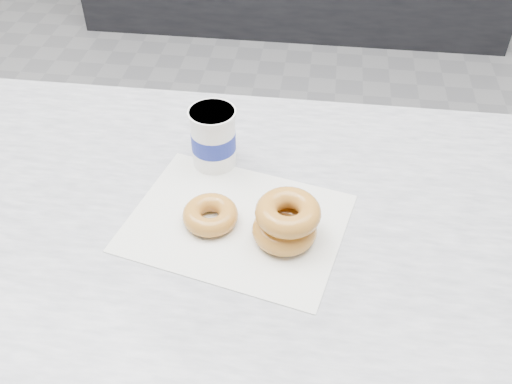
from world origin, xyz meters
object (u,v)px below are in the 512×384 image
donut_stack (286,221)px  coffee_cup (213,137)px  counter (203,366)px  donut_single (210,215)px

donut_stack → coffee_cup: size_ratio=1.26×
counter → donut_stack: donut_stack is taller
donut_single → counter: bearing=177.8°
counter → donut_stack: 0.51m
counter → donut_single: bearing=-2.2°
donut_stack → coffee_cup: coffee_cup is taller
donut_single → donut_stack: 0.13m
donut_stack → coffee_cup: (-0.14, 0.17, 0.02)m
donut_single → coffee_cup: bearing=98.0°
counter → donut_single: donut_single is taller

